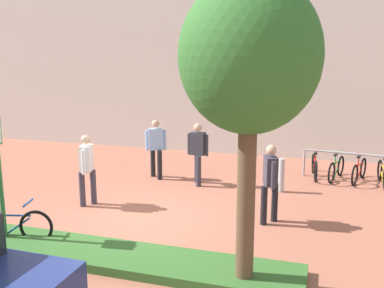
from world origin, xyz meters
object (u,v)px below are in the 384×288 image
Objects in this scene: tree_sidewalk at (250,59)px; bike_rack_cluster at (371,171)px; person_casual_tan at (156,145)px; person_suited_navy at (270,179)px; bollard_steel at (281,175)px; person_shirt_white at (87,165)px; bike_at_sign at (10,225)px; person_suited_dark at (198,150)px.

bike_rack_cluster is at bearing 70.03° from tree_sidewalk.
person_suited_navy is at bearing -35.11° from person_casual_tan.
bollard_steel is at bearing -146.41° from bike_rack_cluster.
bike_rack_cluster is 6.12m from person_casual_tan.
person_shirt_white is at bearing -149.26° from bike_rack_cluster.
tree_sidewalk is 6.85m from person_casual_tan.
bike_at_sign is at bearing -101.52° from person_casual_tan.
tree_sidewalk is 7.65m from bike_rack_cluster.
bike_rack_cluster is 2.17× the size of person_casual_tan.
person_casual_tan and person_suited_navy have the same top height.
person_suited_dark is at bearing 134.91° from person_suited_navy.
tree_sidewalk is 5.59m from bike_at_sign.
person_shirt_white is 2.77m from person_casual_tan.
person_suited_navy is at bearing -45.09° from person_suited_dark.
person_casual_tan is (-1.34, 0.26, 0.00)m from person_suited_dark.
person_shirt_white is at bearing 148.76° from tree_sidewalk.
bike_at_sign is 5.16m from person_casual_tan.
person_suited_navy is (-0.02, -2.27, 0.53)m from bollard_steel.
bike_at_sign is at bearing -116.42° from person_suited_dark.
person_casual_tan reaches higher than bollard_steel.
person_casual_tan reaches higher than bike_rack_cluster.
person_casual_tan reaches higher than bike_at_sign.
person_shirt_white is (-6.65, -3.95, 0.64)m from bike_rack_cluster.
tree_sidewalk is at bearing -109.97° from bike_rack_cluster.
tree_sidewalk reaches higher than bollard_steel.
bollard_steel is at bearing 45.55° from bike_at_sign.
person_suited_navy is (0.03, 2.73, -2.53)m from tree_sidewalk.
bollard_steel is (0.06, 5.00, -3.06)m from tree_sidewalk.
person_shirt_white is (-4.32, -2.41, 0.53)m from bollard_steel.
person_shirt_white reaches higher than bollard_steel.
tree_sidewalk is 2.86× the size of bike_at_sign.
person_casual_tan is (-5.95, -1.27, 0.64)m from bike_rack_cluster.
person_suited_navy is (3.61, -2.54, 0.00)m from person_casual_tan.
person_suited_dark is at bearing 63.58° from bike_at_sign.
bike_rack_cluster is at bearing 42.03° from bike_at_sign.
bike_rack_cluster is (6.98, 6.29, -0.00)m from bike_at_sign.
bike_rack_cluster is 4.15× the size of bollard_steel.
bike_at_sign is 0.44× the size of bike_rack_cluster.
person_shirt_white is 1.00× the size of person_suited_navy.
person_shirt_white is (-4.27, 2.59, -2.53)m from tree_sidewalk.
person_suited_dark reaches higher than bollard_steel.
bike_at_sign is 5.35m from person_suited_dark.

